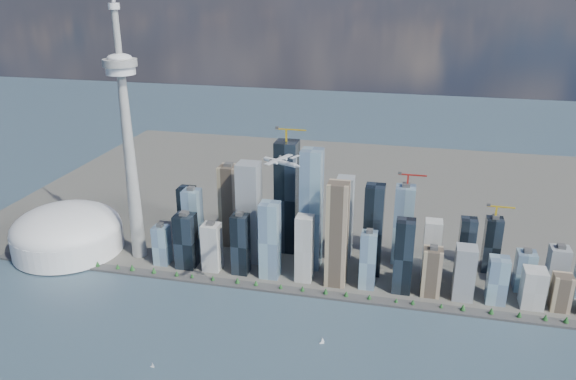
% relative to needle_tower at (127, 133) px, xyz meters
% --- Properties ---
extents(seawall, '(1100.00, 22.00, 4.00)m').
position_rel_needle_tower_xyz_m(seawall, '(300.00, -60.00, -233.84)').
color(seawall, '#383838').
rests_on(seawall, ground).
extents(land, '(1400.00, 900.00, 3.00)m').
position_rel_needle_tower_xyz_m(land, '(300.00, 390.00, -234.34)').
color(land, '#4C4C47').
rests_on(land, ground).
extents(shoreline_trees, '(960.53, 7.20, 8.80)m').
position_rel_needle_tower_xyz_m(shoreline_trees, '(300.00, -60.00, -227.06)').
color(shoreline_trees, '#3F2D1E').
rests_on(shoreline_trees, seawall).
extents(skyscraper_cluster, '(736.00, 142.00, 237.64)m').
position_rel_needle_tower_xyz_m(skyscraper_cluster, '(359.62, 26.82, -162.54)').
color(skyscraper_cluster, black).
rests_on(skyscraper_cluster, land).
extents(needle_tower, '(56.00, 56.00, 550.50)m').
position_rel_needle_tower_xyz_m(needle_tower, '(0.00, 0.00, 0.00)').
color(needle_tower, gray).
rests_on(needle_tower, land).
extents(dome_stadium, '(200.00, 200.00, 86.00)m').
position_rel_needle_tower_xyz_m(dome_stadium, '(-140.00, -10.00, -196.40)').
color(dome_stadium, white).
rests_on(dome_stadium, land).
extents(airplane, '(58.30, 52.29, 14.87)m').
position_rel_needle_tower_xyz_m(airplane, '(310.78, -163.75, 23.16)').
color(airplane, silver).
rests_on(airplane, ground).
extents(sailboat_west, '(5.95, 1.87, 8.25)m').
position_rel_needle_tower_xyz_m(sailboat_west, '(164.47, -288.18, -233.19)').
color(sailboat_west, silver).
rests_on(sailboat_west, ground).
extents(sailboat_east, '(7.28, 4.07, 10.26)m').
position_rel_needle_tower_xyz_m(sailboat_east, '(375.63, -185.94, -232.55)').
color(sailboat_east, silver).
rests_on(sailboat_east, ground).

